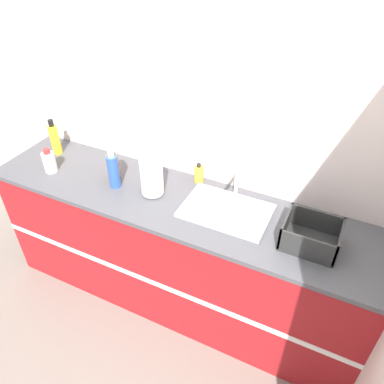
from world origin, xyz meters
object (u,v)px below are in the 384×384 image
at_px(bottle_yellow, 55,139).
at_px(paper_towel_roll, 152,177).
at_px(bottle_white_spray, 49,162).
at_px(soap_dispenser, 199,174).
at_px(sink, 226,209).
at_px(dish_rack, 311,237).
at_px(bottle_blue, 113,170).
at_px(bottle_amber, 113,166).

bearing_deg(bottle_yellow, paper_towel_roll, -7.56).
relative_size(bottle_white_spray, soap_dispenser, 1.27).
xyz_separation_m(sink, dish_rack, (0.49, -0.06, 0.04)).
relative_size(dish_rack, bottle_blue, 1.08).
bearing_deg(bottle_yellow, dish_rack, -4.23).
bearing_deg(bottle_amber, bottle_blue, -51.04).
distance_m(bottle_yellow, bottle_amber, 0.55).
height_order(bottle_yellow, bottle_white_spray, bottle_yellow).
bearing_deg(bottle_amber, soap_dispenser, 20.48).
bearing_deg(paper_towel_roll, bottle_amber, 172.10).
xyz_separation_m(sink, bottle_yellow, (-1.35, 0.08, 0.10)).
xyz_separation_m(paper_towel_roll, dish_rack, (0.97, -0.02, -0.07)).
height_order(bottle_white_spray, bottle_blue, bottle_blue).
bearing_deg(bottle_amber, bottle_yellow, 172.64).
relative_size(sink, bottle_amber, 2.59).
height_order(dish_rack, bottle_amber, bottle_amber).
distance_m(dish_rack, bottle_amber, 1.30).
distance_m(dish_rack, bottle_white_spray, 1.72).
height_order(sink, paper_towel_roll, paper_towel_roll).
distance_m(bottle_yellow, soap_dispenser, 1.08).
height_order(bottle_white_spray, soap_dispenser, bottle_white_spray).
height_order(sink, bottle_amber, sink).
height_order(paper_towel_roll, bottle_blue, bottle_blue).
xyz_separation_m(dish_rack, bottle_white_spray, (-1.72, -0.06, 0.02)).
xyz_separation_m(bottle_blue, bottle_amber, (-0.06, 0.08, -0.03)).
bearing_deg(paper_towel_roll, bottle_white_spray, -173.49).
bearing_deg(bottle_amber, sink, -0.53).
relative_size(paper_towel_roll, bottle_blue, 0.92).
distance_m(sink, soap_dispenser, 0.35).
distance_m(paper_towel_roll, dish_rack, 0.98).
bearing_deg(paper_towel_roll, sink, 4.46).
relative_size(sink, bottle_yellow, 1.94).
height_order(dish_rack, bottle_yellow, bottle_yellow).
height_order(sink, bottle_blue, bottle_blue).
distance_m(bottle_white_spray, soap_dispenser, 1.01).
relative_size(bottle_white_spray, bottle_blue, 0.64).
distance_m(paper_towel_roll, bottle_white_spray, 0.75).
bearing_deg(sink, soap_dispenser, 143.50).
height_order(dish_rack, bottle_white_spray, bottle_white_spray).
bearing_deg(sink, bottle_yellow, 176.69).
xyz_separation_m(bottle_yellow, soap_dispenser, (1.07, 0.13, -0.06)).
distance_m(sink, bottle_yellow, 1.36).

